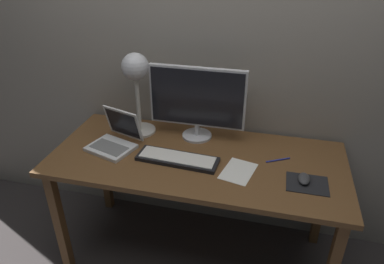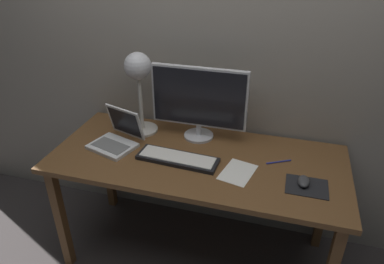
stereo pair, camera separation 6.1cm
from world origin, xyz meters
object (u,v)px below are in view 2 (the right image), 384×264
at_px(keyboard_main, 178,158).
at_px(laptop, 118,135).
at_px(mouse, 304,181).
at_px(monitor, 199,100).
at_px(desk_lamp, 138,76).
at_px(pen, 279,162).

height_order(keyboard_main, laptop, laptop).
relative_size(keyboard_main, mouse, 4.67).
relative_size(monitor, mouse, 5.78).
bearing_deg(keyboard_main, monitor, 81.22).
distance_m(keyboard_main, desk_lamp, 0.53).
xyz_separation_m(monitor, pen, (0.48, -0.15, -0.24)).
relative_size(keyboard_main, laptop, 1.47).
bearing_deg(keyboard_main, laptop, 169.10).
distance_m(monitor, desk_lamp, 0.37).
bearing_deg(keyboard_main, pen, 13.74).
height_order(monitor, mouse, monitor).
bearing_deg(laptop, pen, 3.49).
bearing_deg(mouse, desk_lamp, 163.25).
distance_m(laptop, mouse, 1.04).
bearing_deg(pen, mouse, -51.59).
relative_size(keyboard_main, pen, 3.20).
distance_m(keyboard_main, pen, 0.54).
xyz_separation_m(desk_lamp, mouse, (0.97, -0.29, -0.34)).
bearing_deg(keyboard_main, desk_lamp, 140.57).
distance_m(laptop, pen, 0.91).
height_order(keyboard_main, mouse, mouse).
bearing_deg(mouse, laptop, 174.08).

